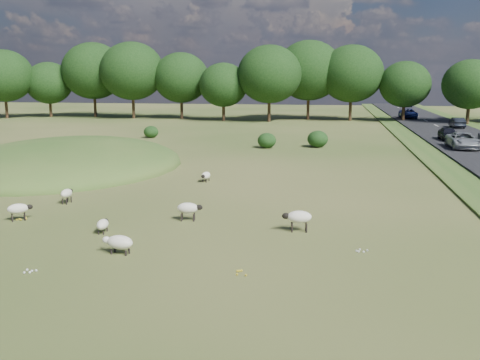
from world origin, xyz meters
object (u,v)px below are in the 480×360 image
sheep_5 (103,224)px  car_2 (448,134)px  sheep_3 (67,193)px  car_1 (408,113)px  car_3 (463,140)px  car_5 (406,103)px  sheep_0 (119,242)px  sheep_1 (206,176)px  sheep_2 (19,209)px  car_0 (457,123)px  sheep_4 (298,217)px  sheep_6 (189,208)px

sheep_5 → car_2: 40.53m
sheep_3 → car_2: (24.68, 30.20, 0.37)m
car_1 → car_3: bearing=-90.0°
car_2 → car_5: 59.97m
sheep_0 → car_2: size_ratio=0.34×
sheep_1 → sheep_3: 8.87m
sheep_2 → car_1: car_1 is taller
sheep_0 → car_0: bearing=-106.8°
car_2 → car_5: (3.80, 59.85, 0.09)m
sheep_5 → sheep_4: bearing=-85.0°
sheep_1 → sheep_5: (-1.71, -11.44, -0.02)m
sheep_0 → car_1: bearing=-98.8°
sheep_0 → car_3: (18.96, 31.09, 0.49)m
sheep_5 → car_5: size_ratio=0.20×
sheep_3 → car_3: car_3 is taller
car_5 → sheep_5: bearing=75.5°
sheep_2 → car_1: 67.08m
sheep_0 → car_2: (18.96, 37.31, 0.44)m
car_3 → car_5: car_5 is taller
sheep_4 → sheep_6: sheep_4 is taller
car_1 → car_5: car_5 is taller
sheep_3 → car_2: 39.00m
sheep_0 → car_5: (22.76, 97.16, 0.53)m
sheep_0 → car_2: car_2 is taller
sheep_6 → car_3: size_ratio=0.24×
sheep_3 → car_1: 63.66m
sheep_5 → sheep_6: 3.90m
sheep_2 → sheep_5: size_ratio=1.06×
sheep_5 → sheep_3: bearing=35.0°
car_3 → sheep_4: bearing=-115.0°
sheep_2 → car_0: bearing=22.9°
sheep_1 → sheep_4: (6.32, -9.91, 0.24)m
sheep_3 → sheep_4: 12.44m
sheep_0 → car_1: size_ratio=0.25×
car_5 → car_2: bearing=86.4°
sheep_1 → car_2: 30.13m
sheep_2 → sheep_3: 3.53m
sheep_3 → car_3: size_ratio=0.21×
sheep_5 → car_5: 97.82m
sheep_0 → sheep_6: sheep_6 is taller
car_2 → car_5: bearing=86.4°
sheep_2 → sheep_4: bearing=-34.0°
sheep_3 → sheep_5: size_ratio=1.01×
car_3 → sheep_0: bearing=-121.4°
sheep_0 → car_0: car_0 is taller
sheep_0 → sheep_4: (6.32, 3.98, 0.18)m
car_2 → car_5: size_ratio=0.75×
sheep_3 → car_3: (24.68, 23.98, 0.41)m
sheep_0 → sheep_3: size_ratio=1.22×
car_3 → car_0: bearing=79.2°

